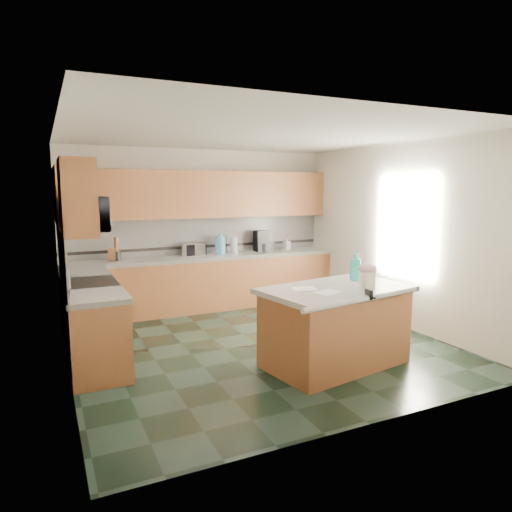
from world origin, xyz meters
TOP-DOWN VIEW (x-y plane):
  - floor at (0.00, 0.00)m, footprint 4.60×4.60m
  - ceiling at (0.00, 0.00)m, footprint 4.60×4.60m
  - wall_back at (0.00, 2.32)m, footprint 4.60×0.04m
  - wall_front at (0.00, -2.32)m, footprint 4.60×0.04m
  - wall_left at (-2.32, 0.00)m, footprint 0.04×4.60m
  - wall_right at (2.32, 0.00)m, footprint 0.04×4.60m
  - back_base_cab at (0.00, 2.00)m, footprint 4.60×0.60m
  - back_countertop at (0.00, 2.00)m, footprint 4.60×0.64m
  - back_upper_cab at (0.00, 2.13)m, footprint 4.60×0.33m
  - back_backsplash at (0.00, 2.29)m, footprint 4.60×0.02m
  - back_accent_band at (0.00, 2.28)m, footprint 4.60×0.01m
  - left_base_cab_rear at (-2.00, 1.29)m, footprint 0.60×0.82m
  - left_counter_rear at (-2.00, 1.29)m, footprint 0.64×0.82m
  - left_base_cab_front at (-2.00, -0.24)m, footprint 0.60×0.72m
  - left_counter_front at (-2.00, -0.24)m, footprint 0.64×0.72m
  - left_backsplash at (-2.29, 0.55)m, footprint 0.02×2.30m
  - left_accent_band at (-2.28, 0.55)m, footprint 0.01×2.30m
  - left_upper_cab_rear at (-2.13, 1.42)m, footprint 0.33×1.09m
  - left_upper_cab_front at (-2.13, -0.24)m, footprint 0.33×0.72m
  - range_body at (-2.00, 0.50)m, footprint 0.60×0.76m
  - range_oven_door at (-1.71, 0.50)m, footprint 0.02×0.68m
  - range_cooktop at (-2.00, 0.50)m, footprint 0.62×0.78m
  - range_handle at (-1.68, 0.50)m, footprint 0.02×0.66m
  - range_backguard at (-2.26, 0.50)m, footprint 0.06×0.76m
  - microwave at (-2.00, 0.50)m, footprint 0.50×0.73m
  - island_base at (0.52, -1.02)m, footprint 1.71×1.15m
  - island_top at (0.52, -1.02)m, footprint 1.82×1.27m
  - island_bullnose at (0.52, -1.52)m, footprint 1.67×0.34m
  - treat_jar at (0.79, -1.22)m, footprint 0.21×0.21m
  - treat_jar_lid at (0.79, -1.22)m, footprint 0.21×0.21m
  - treat_jar_knob at (0.79, -1.22)m, footprint 0.07×0.02m
  - treat_jar_knob_end_l at (0.75, -1.22)m, footprint 0.04×0.04m
  - treat_jar_knob_end_r at (0.82, -1.22)m, footprint 0.04×0.04m
  - soap_bottle_island at (0.96, -0.79)m, footprint 0.18×0.18m
  - paper_sheet_a at (0.28, -1.20)m, footprint 0.33×0.27m
  - paper_sheet_b at (0.14, -0.93)m, footprint 0.32×0.27m
  - clamp_body at (0.59, -1.50)m, footprint 0.04×0.11m
  - clamp_handle at (0.59, -1.57)m, footprint 0.02×0.08m
  - knife_block at (-1.52, 2.05)m, footprint 0.14×0.17m
  - utensil_crock at (-1.45, 2.08)m, footprint 0.12×0.12m
  - utensil_bundle at (-1.45, 2.08)m, footprint 0.07×0.07m
  - toaster_oven at (-0.19, 2.05)m, footprint 0.45×0.39m
  - toaster_oven_door at (-0.19, 1.93)m, footprint 0.34×0.01m
  - paper_towel at (0.55, 2.10)m, footprint 0.12×0.12m
  - paper_towel_base at (0.55, 2.10)m, footprint 0.18×0.18m
  - water_jug at (0.28, 2.06)m, footprint 0.18×0.18m
  - water_jug_neck at (0.28, 2.06)m, footprint 0.09×0.09m
  - coffee_maker at (1.07, 2.08)m, footprint 0.23×0.25m
  - coffee_carafe at (1.07, 2.03)m, footprint 0.15×0.15m
  - soap_bottle_back at (1.58, 2.05)m, footprint 0.13×0.13m
  - soap_back_cap at (1.58, 2.05)m, footprint 0.02×0.02m
  - window_light_proxy at (2.29, -0.20)m, footprint 0.02×1.40m

SIDE VIEW (x-z plane):
  - floor at x=0.00m, z-range 0.00..0.00m
  - range_oven_door at x=-1.71m, z-range 0.12..0.68m
  - back_base_cab at x=0.00m, z-range 0.00..0.86m
  - left_base_cab_rear at x=-2.00m, z-range 0.00..0.86m
  - left_base_cab_front at x=-2.00m, z-range 0.00..0.86m
  - island_base at x=0.52m, z-range 0.00..0.86m
  - range_body at x=-2.00m, z-range 0.00..0.88m
  - range_handle at x=-1.68m, z-range 0.77..0.79m
  - back_countertop at x=0.00m, z-range 0.86..0.92m
  - left_counter_rear at x=-2.00m, z-range 0.86..0.92m
  - left_counter_front at x=-2.00m, z-range 0.86..0.92m
  - island_top at x=0.52m, z-range 0.86..0.92m
  - island_bullnose at x=0.52m, z-range 0.86..0.92m
  - range_cooktop at x=-2.00m, z-range 0.88..0.92m
  - clamp_handle at x=0.59m, z-range 0.90..0.92m
  - paper_sheet_a at x=0.28m, z-range 0.92..0.92m
  - paper_sheet_b at x=0.14m, z-range 0.92..0.92m
  - paper_towel_base at x=0.55m, z-range 0.92..0.93m
  - clamp_body at x=0.59m, z-range 0.88..0.98m
  - utensil_crock at x=-1.45m, z-range 0.92..1.07m
  - coffee_carafe at x=1.07m, z-range 0.92..1.07m
  - treat_jar at x=0.79m, z-range 0.92..1.12m
  - knife_block at x=-1.52m, z-range 0.91..1.13m
  - range_backguard at x=-2.26m, z-range 0.93..1.11m
  - toaster_oven at x=-0.19m, z-range 0.92..1.14m
  - toaster_oven_door at x=-0.19m, z-range 0.94..1.12m
  - soap_bottle_back at x=1.58m, z-range 0.92..1.15m
  - back_accent_band at x=0.00m, z-range 1.02..1.06m
  - left_accent_band at x=-2.28m, z-range 1.02..1.06m
  - paper_towel at x=0.55m, z-range 0.92..1.20m
  - water_jug at x=0.28m, z-range 0.92..1.22m
  - soap_bottle_island at x=0.96m, z-range 0.92..1.29m
  - coffee_maker at x=1.07m, z-range 0.92..1.29m
  - treat_jar_lid at x=0.79m, z-range 1.08..1.21m
  - soap_back_cap at x=1.58m, z-range 1.15..1.18m
  - utensil_bundle at x=-1.45m, z-range 1.07..1.29m
  - treat_jar_knob at x=0.79m, z-range 1.18..1.20m
  - treat_jar_knob_end_l at x=0.75m, z-range 1.17..1.21m
  - treat_jar_knob_end_r at x=0.82m, z-range 1.17..1.21m
  - back_backsplash at x=0.00m, z-range 0.92..1.55m
  - left_backsplash at x=-2.29m, z-range 0.92..1.55m
  - water_jug_neck at x=0.28m, z-range 1.22..1.27m
  - wall_back at x=0.00m, z-range 0.00..2.70m
  - wall_front at x=0.00m, z-range 0.00..2.70m
  - wall_left at x=-2.32m, z-range 0.00..2.70m
  - wall_right at x=2.32m, z-range 0.00..2.70m
  - window_light_proxy at x=2.29m, z-range 0.95..2.05m
  - microwave at x=-2.00m, z-range 1.53..1.94m
  - back_upper_cab at x=0.00m, z-range 1.55..2.33m
  - left_upper_cab_rear at x=-2.13m, z-range 1.55..2.33m
  - left_upper_cab_front at x=-2.13m, z-range 1.55..2.33m
  - ceiling at x=0.00m, z-range 2.70..2.70m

